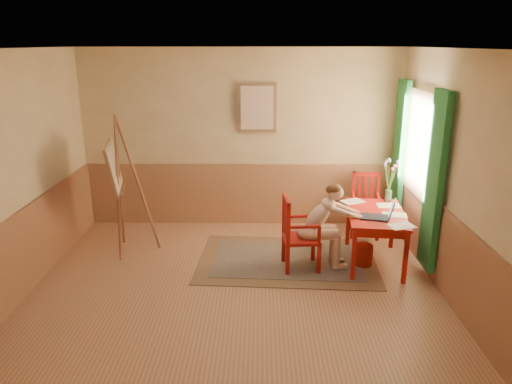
{
  "coord_description": "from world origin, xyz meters",
  "views": [
    {
      "loc": [
        0.31,
        -5.31,
        2.86
      ],
      "look_at": [
        0.25,
        0.55,
        1.05
      ],
      "focal_mm": 34.03,
      "sensor_mm": 36.0,
      "label": 1
    }
  ],
  "objects_px": {
    "chair_back": "(365,205)",
    "figure": "(323,222)",
    "chair_left": "(297,234)",
    "laptop": "(380,215)",
    "easel": "(117,172)",
    "table": "(376,219)"
  },
  "relations": [
    {
      "from": "chair_back",
      "to": "figure",
      "type": "distance_m",
      "value": 1.44
    },
    {
      "from": "chair_left",
      "to": "chair_back",
      "type": "bearing_deg",
      "value": 47.34
    },
    {
      "from": "figure",
      "to": "laptop",
      "type": "height_order",
      "value": "figure"
    },
    {
      "from": "chair_left",
      "to": "chair_back",
      "type": "xyz_separation_m",
      "value": [
        1.13,
        1.23,
        -0.02
      ]
    },
    {
      "from": "easel",
      "to": "laptop",
      "type": "bearing_deg",
      "value": -9.6
    },
    {
      "from": "table",
      "to": "easel",
      "type": "distance_m",
      "value": 3.55
    },
    {
      "from": "table",
      "to": "laptop",
      "type": "distance_m",
      "value": 0.26
    },
    {
      "from": "table",
      "to": "easel",
      "type": "height_order",
      "value": "easel"
    },
    {
      "from": "chair_back",
      "to": "laptop",
      "type": "height_order",
      "value": "laptop"
    },
    {
      "from": "chair_left",
      "to": "figure",
      "type": "xyz_separation_m",
      "value": [
        0.33,
        0.04,
        0.14
      ]
    },
    {
      "from": "table",
      "to": "chair_back",
      "type": "relative_size",
      "value": 1.34
    },
    {
      "from": "laptop",
      "to": "easel",
      "type": "xyz_separation_m",
      "value": [
        -3.49,
        0.59,
        0.39
      ]
    },
    {
      "from": "chair_left",
      "to": "chair_back",
      "type": "relative_size",
      "value": 1.03
    },
    {
      "from": "easel",
      "to": "figure",
      "type": "bearing_deg",
      "value": -10.45
    },
    {
      "from": "table",
      "to": "chair_left",
      "type": "bearing_deg",
      "value": -169.89
    },
    {
      "from": "chair_back",
      "to": "figure",
      "type": "bearing_deg",
      "value": -123.91
    },
    {
      "from": "chair_left",
      "to": "chair_back",
      "type": "distance_m",
      "value": 1.67
    },
    {
      "from": "chair_left",
      "to": "laptop",
      "type": "distance_m",
      "value": 1.08
    },
    {
      "from": "table",
      "to": "easel",
      "type": "relative_size",
      "value": 0.65
    },
    {
      "from": "chair_left",
      "to": "table",
      "type": "bearing_deg",
      "value": 10.11
    },
    {
      "from": "table",
      "to": "chair_left",
      "type": "height_order",
      "value": "chair_left"
    },
    {
      "from": "laptop",
      "to": "chair_back",
      "type": "bearing_deg",
      "value": 85.85
    }
  ]
}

